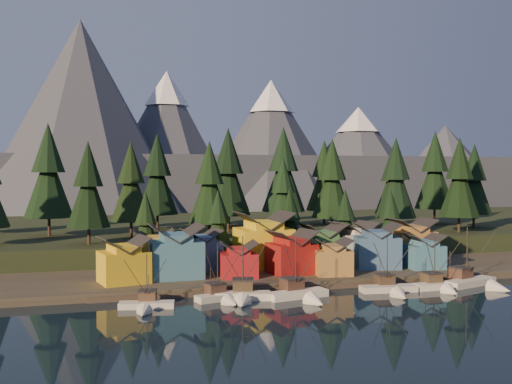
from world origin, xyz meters
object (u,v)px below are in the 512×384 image
object	(u,v)px
boat_0	(146,298)
boat_4	(391,282)
boat_3	(301,287)
boat_6	(476,275)
boat_2	(243,287)
house_back_0	(154,250)
boat_1	(222,289)
boat_5	(439,279)
house_front_1	(176,250)
house_front_0	(124,259)
house_back_1	(201,249)

from	to	relation	value
boat_0	boat_4	size ratio (longest dim) A/B	0.85
boat_3	boat_6	bearing A→B (deg)	-9.87
boat_6	boat_2	bearing A→B (deg)	161.36
house_back_0	boat_4	bearing A→B (deg)	-27.18
boat_1	boat_5	world-z (taller)	boat_5
boat_1	boat_2	bearing A→B (deg)	-22.82
boat_3	house_back_0	distance (m)	34.74
boat_0	boat_2	bearing A→B (deg)	17.38
boat_1	boat_6	bearing A→B (deg)	-17.54
boat_3	boat_4	size ratio (longest dim) A/B	1.05
boat_2	house_back_0	world-z (taller)	boat_2
boat_6	house_front_1	xyz separation A→B (m)	(-55.96, 17.55, 4.68)
boat_6	house_front_0	xyz separation A→B (m)	(-66.10, 14.63, 3.72)
boat_4	boat_5	bearing A→B (deg)	5.26
boat_5	boat_6	size ratio (longest dim) A/B	0.84
house_front_0	boat_2	bearing A→B (deg)	-49.29
boat_4	boat_6	xyz separation A→B (m)	(18.80, 0.81, 0.25)
boat_6	house_back_0	xyz separation A→B (m)	(-59.56, 24.48, 3.86)
house_front_0	house_back_1	bearing A→B (deg)	17.66
boat_0	boat_6	distance (m)	63.32
boat_0	boat_2	distance (m)	16.81
boat_2	house_back_1	size ratio (longest dim) A/B	1.44
boat_1	boat_3	xyz separation A→B (m)	(13.83, -2.10, 0.11)
boat_6	boat_1	bearing A→B (deg)	160.94
house_front_0	house_back_0	world-z (taller)	house_back_0
boat_0	boat_3	size ratio (longest dim) A/B	0.81
boat_2	boat_4	xyz separation A→B (m)	(27.82, -1.37, -0.41)
boat_4	house_front_0	world-z (taller)	boat_4
boat_0	boat_5	world-z (taller)	boat_5
boat_1	house_front_1	distance (m)	18.20
house_front_1	house_back_1	bearing A→B (deg)	46.70
house_front_0	house_back_0	distance (m)	11.82
boat_3	house_front_1	bearing A→B (deg)	124.64
boat_1	boat_3	size ratio (longest dim) A/B	0.85
boat_0	boat_1	xyz separation A→B (m)	(13.05, 2.42, 0.30)
boat_2	house_front_1	xyz separation A→B (m)	(-9.34, 16.98, 4.52)
boat_4	house_back_1	bearing A→B (deg)	146.01
boat_5	boat_6	bearing A→B (deg)	3.91
house_front_1	house_back_1	xyz separation A→B (m)	(6.38, 7.05, -0.94)
boat_6	boat_5	bearing A→B (deg)	167.67
boat_1	boat_6	xyz separation A→B (m)	(50.25, -0.97, 0.18)
boat_2	house_front_1	bearing A→B (deg)	134.04
boat_0	house_back_0	bearing A→B (deg)	92.31
boat_0	house_back_1	distance (m)	29.74
boat_5	house_front_0	size ratio (longest dim) A/B	1.09
boat_6	boat_3	bearing A→B (deg)	163.83
boat_4	house_back_1	xyz separation A→B (m)	(-30.78, 25.41, 3.99)
boat_6	house_back_0	bearing A→B (deg)	139.71
boat_4	boat_5	size ratio (longest dim) A/B	1.06
boat_5	house_front_1	xyz separation A→B (m)	(-47.25, 18.40, 4.77)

